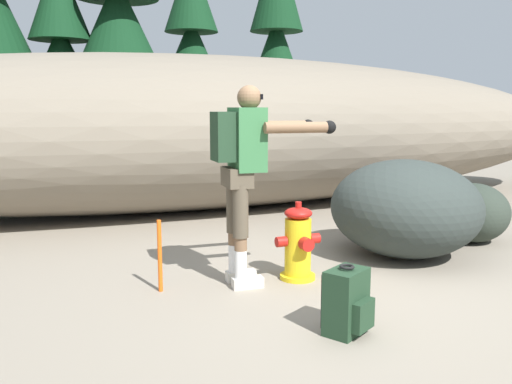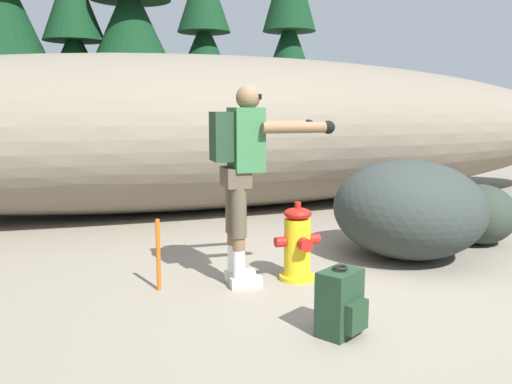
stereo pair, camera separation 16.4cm
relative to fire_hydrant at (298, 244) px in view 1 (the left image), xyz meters
name	(u,v)px [view 1 (the left image)]	position (x,y,z in m)	size (l,w,h in m)	color
ground_plane	(338,290)	(0.21, -0.34, -0.33)	(56.00, 56.00, 0.04)	gray
dirt_embankment	(202,133)	(0.21, 3.68, 0.82)	(14.08, 3.20, 2.26)	#756B5B
fire_hydrant	(298,244)	(0.00, 0.00, 0.00)	(0.41, 0.36, 0.69)	gold
utility_worker	(246,159)	(-0.47, 0.04, 0.76)	(1.00, 0.58, 1.68)	beige
spare_backpack	(347,302)	(-0.22, -1.17, -0.10)	(0.36, 0.36, 0.47)	#1E3823
boulder_large	(405,208)	(1.35, 0.30, 0.18)	(1.56, 1.48, 0.99)	#2C3431
boulder_mid	(473,213)	(2.43, 0.48, 0.02)	(0.82, 0.79, 0.66)	#2C352C
boulder_small	(399,202)	(2.19, 1.51, -0.02)	(0.72, 0.56, 0.59)	#2E2325
pine_tree_left	(61,55)	(-1.50, 8.35, 2.29)	(2.01, 2.01, 4.69)	#47331E
pine_tree_center	(118,19)	(-0.33, 8.09, 3.06)	(2.72, 2.72, 6.25)	#47331E
pine_tree_right	(192,46)	(1.55, 9.04, 2.68)	(2.01, 2.01, 5.22)	#47331E
pine_tree_far_right	(276,48)	(3.78, 8.96, 2.72)	(2.10, 2.10, 5.82)	#47331E
survey_stake	(160,256)	(-1.20, 0.13, -0.01)	(0.04, 0.04, 0.60)	#E55914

